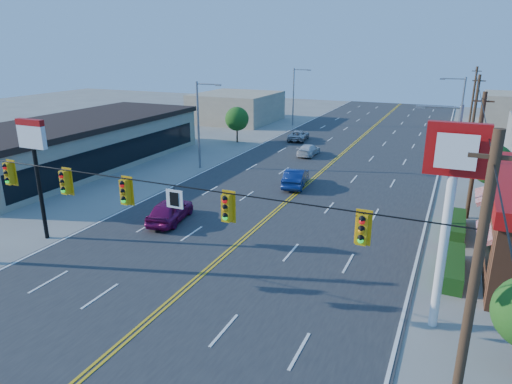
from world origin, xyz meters
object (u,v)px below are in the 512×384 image
at_px(car_white, 308,150).
at_px(signal_span, 148,208).
at_px(car_blue, 296,178).
at_px(car_silver, 299,136).
at_px(pizza_hut_sign, 35,154).
at_px(car_magenta, 170,211).
at_px(kfc_pylon, 451,187).

bearing_deg(car_white, signal_span, 95.33).
relative_size(car_blue, car_silver, 1.02).
distance_m(car_blue, car_silver, 18.83).
bearing_deg(car_silver, car_blue, 101.37).
height_order(signal_span, car_silver, signal_span).
distance_m(pizza_hut_sign, car_magenta, 8.70).
distance_m(car_magenta, car_white, 21.77).
bearing_deg(pizza_hut_sign, car_silver, 82.63).
height_order(car_blue, car_silver, car_blue).
xyz_separation_m(car_blue, car_silver, (-5.92, 17.88, -0.13)).
xyz_separation_m(car_magenta, car_white, (2.50, 21.62, -0.18)).
xyz_separation_m(kfc_pylon, car_white, (-14.11, 26.84, -5.46)).
distance_m(signal_span, car_blue, 20.42).
xyz_separation_m(signal_span, car_silver, (-6.50, 37.86, -4.28)).
height_order(car_magenta, car_blue, car_magenta).
bearing_deg(car_white, car_silver, -63.66).
bearing_deg(pizza_hut_sign, signal_span, -20.19).
bearing_deg(car_magenta, car_white, -106.71).
bearing_deg(pizza_hut_sign, kfc_pylon, 0.00).
relative_size(kfc_pylon, car_magenta, 1.90).
distance_m(pizza_hut_sign, car_blue, 19.53).
height_order(signal_span, kfc_pylon, signal_span).
distance_m(signal_span, car_silver, 38.65).
bearing_deg(signal_span, pizza_hut_sign, 159.81).
relative_size(car_blue, car_white, 1.11).
bearing_deg(car_silver, car_magenta, 85.06).
distance_m(car_magenta, car_blue, 11.84).
xyz_separation_m(signal_span, car_blue, (-0.58, 19.98, -4.15)).
xyz_separation_m(car_magenta, car_blue, (4.92, 10.77, -0.03)).
distance_m(car_magenta, car_silver, 28.66).
relative_size(pizza_hut_sign, car_magenta, 1.53).
relative_size(car_magenta, car_silver, 1.03).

